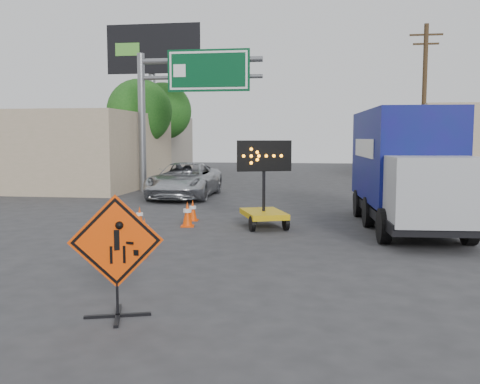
% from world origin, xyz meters
% --- Properties ---
extents(ground, '(100.00, 100.00, 0.00)m').
position_xyz_m(ground, '(0.00, 0.00, 0.00)').
color(ground, '#2D2D30').
rests_on(ground, ground).
extents(curb_right, '(0.40, 60.00, 0.12)m').
position_xyz_m(curb_right, '(7.20, 15.00, 0.06)').
color(curb_right, gray).
rests_on(curb_right, ground).
extents(storefront_left_near, '(14.00, 10.00, 4.00)m').
position_xyz_m(storefront_left_near, '(-14.00, 20.00, 2.00)').
color(storefront_left_near, tan).
rests_on(storefront_left_near, ground).
extents(storefront_left_far, '(12.00, 10.00, 4.40)m').
position_xyz_m(storefront_left_far, '(-15.00, 34.00, 2.20)').
color(storefront_left_far, gray).
rests_on(storefront_left_far, ground).
extents(highway_gantry, '(6.18, 0.38, 6.90)m').
position_xyz_m(highway_gantry, '(-4.43, 17.96, 5.07)').
color(highway_gantry, slate).
rests_on(highway_gantry, ground).
extents(billboard, '(6.10, 0.54, 9.85)m').
position_xyz_m(billboard, '(-8.35, 25.87, 7.35)').
color(billboard, slate).
rests_on(billboard, ground).
extents(utility_pole_far, '(1.80, 0.26, 9.00)m').
position_xyz_m(utility_pole_far, '(8.00, 24.00, 4.68)').
color(utility_pole_far, '#412C1C').
rests_on(utility_pole_far, ground).
extents(tree_left_near, '(3.71, 3.71, 6.03)m').
position_xyz_m(tree_left_near, '(-8.00, 22.00, 4.16)').
color(tree_left_near, '#412C1C').
rests_on(tree_left_near, ground).
extents(tree_left_far, '(4.10, 4.10, 6.66)m').
position_xyz_m(tree_left_far, '(-9.00, 30.00, 4.60)').
color(tree_left_far, '#412C1C').
rests_on(tree_left_far, ground).
extents(construction_sign, '(1.34, 0.96, 1.86)m').
position_xyz_m(construction_sign, '(-0.74, -0.17, 0.98)').
color(construction_sign, black).
rests_on(construction_sign, ground).
extents(arrow_board, '(1.67, 2.10, 2.61)m').
position_xyz_m(arrow_board, '(0.59, 8.20, 0.59)').
color(arrow_board, '#CA9F0B').
rests_on(arrow_board, ground).
extents(pickup_truck, '(2.69, 5.68, 1.57)m').
position_xyz_m(pickup_truck, '(-3.78, 15.77, 0.78)').
color(pickup_truck, '#B4B7BC').
rests_on(pickup_truck, ground).
extents(box_truck, '(2.73, 7.52, 3.52)m').
position_xyz_m(box_truck, '(4.77, 8.76, 1.59)').
color(box_truck, black).
rests_on(box_truck, ground).
extents(cone_a, '(0.42, 0.42, 0.74)m').
position_xyz_m(cone_a, '(-1.78, 3.78, 0.37)').
color(cone_a, '#EF4205').
rests_on(cone_a, ground).
extents(cone_b, '(0.40, 0.40, 0.66)m').
position_xyz_m(cone_b, '(-2.15, 5.30, 0.33)').
color(cone_b, '#EF4205').
rests_on(cone_b, ground).
extents(cone_c, '(0.45, 0.45, 0.77)m').
position_xyz_m(cone_c, '(-1.71, 8.01, 0.39)').
color(cone_c, '#EF4205').
rests_on(cone_c, ground).
extents(cone_d, '(0.41, 0.41, 0.64)m').
position_xyz_m(cone_d, '(-3.09, 7.62, 0.32)').
color(cone_d, '#EF4205').
rests_on(cone_d, ground).
extents(cone_e, '(0.38, 0.38, 0.68)m').
position_xyz_m(cone_e, '(-1.83, 9.17, 0.34)').
color(cone_e, '#EF4205').
rests_on(cone_e, ground).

